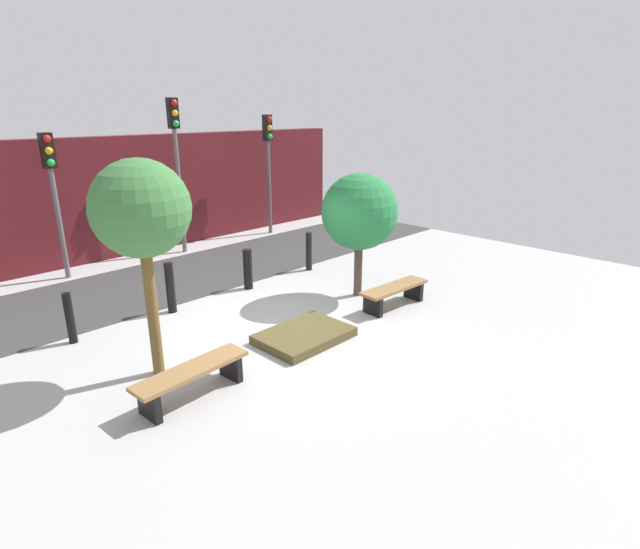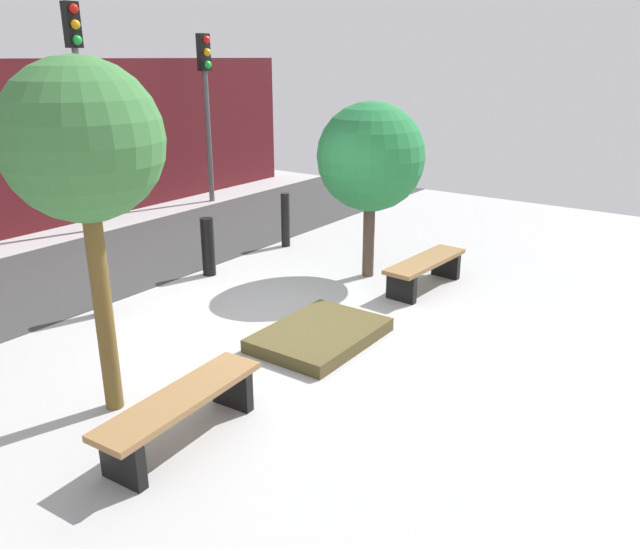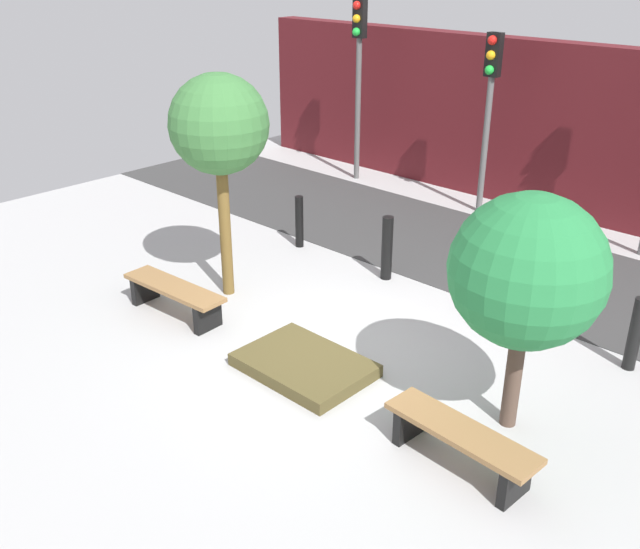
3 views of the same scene
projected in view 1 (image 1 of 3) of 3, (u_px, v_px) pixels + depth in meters
The scene contains 15 objects.
ground_plane at pixel (279, 328), 9.30m from camera, with size 18.00×18.00×0.00m, color #A9A9A9.
road_strip at pixel (169, 280), 11.94m from camera, with size 18.00×3.21×0.01m, color #373737.
building_facade at pixel (107, 198), 13.38m from camera, with size 16.20×0.50×3.21m, color #511419.
bench_left at pixel (192, 376), 6.99m from camera, with size 1.75×0.54×0.46m.
bench_right at pixel (394, 292), 10.23m from camera, with size 1.68×0.55×0.45m.
planter_bed at pixel (304, 335), 8.82m from camera, with size 1.59×1.13×0.16m, color #4E4424.
tree_behind_left_bench at pixel (141, 211), 6.94m from camera, with size 1.40×1.40×3.27m.
tree_behind_right_bench at pixel (360, 212), 10.40m from camera, with size 1.60×1.60×2.65m.
bollard_far_left at pixel (70, 318), 8.60m from camera, with size 0.14×0.14×0.92m, color black.
bollard_left at pixel (170, 288), 9.90m from camera, with size 0.17×0.17×1.03m, color black.
bollard_center at pixel (248, 269), 11.23m from camera, with size 0.20×0.20×0.91m, color black.
bollard_right at pixel (309, 251), 12.53m from camera, with size 0.16×0.16×0.97m, color black.
traffic_light_mid_west at pixel (52, 180), 11.36m from camera, with size 0.28×0.27×3.39m.
traffic_light_mid_east at pixel (176, 149), 13.38m from camera, with size 0.28×0.27×4.17m.
traffic_light_east at pixel (268, 153), 15.66m from camera, with size 0.28×0.27×3.72m.
Camera 1 is at (-5.56, -6.49, 3.89)m, focal length 28.00 mm.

